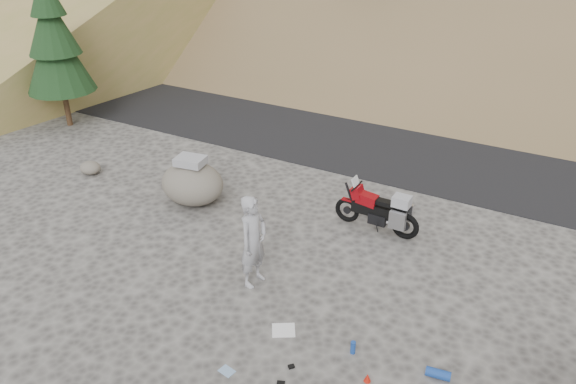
% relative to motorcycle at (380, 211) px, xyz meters
% --- Properties ---
extents(ground, '(140.00, 140.00, 0.00)m').
position_rel_motorcycle_xyz_m(ground, '(-0.70, -3.22, -0.53)').
color(ground, '#423F3C').
rests_on(ground, ground).
extents(road, '(120.00, 7.00, 0.05)m').
position_rel_motorcycle_xyz_m(road, '(-0.70, 5.78, -0.53)').
color(road, black).
rests_on(road, ground).
extents(conifer_verge, '(2.20, 2.20, 5.04)m').
position_rel_motorcycle_xyz_m(conifer_verge, '(-11.70, 1.28, 2.36)').
color(conifer_verge, '#341D13').
rests_on(conifer_verge, ground).
extents(motorcycle, '(2.10, 0.62, 1.25)m').
position_rel_motorcycle_xyz_m(motorcycle, '(0.00, 0.00, 0.00)').
color(motorcycle, black).
rests_on(motorcycle, ground).
extents(man, '(0.53, 0.75, 1.97)m').
position_rel_motorcycle_xyz_m(man, '(-1.50, -3.09, -0.53)').
color(man, '#99999E').
rests_on(man, ground).
extents(boulder, '(1.71, 1.48, 1.25)m').
position_rel_motorcycle_xyz_m(boulder, '(-4.65, -1.01, 0.01)').
color(boulder, '#57524B').
rests_on(boulder, ground).
extents(small_rock, '(0.67, 0.62, 0.36)m').
position_rel_motorcycle_xyz_m(small_rock, '(-8.22, -1.10, -0.35)').
color(small_rock, '#57524B').
rests_on(small_rock, ground).
extents(gear_white_cloth, '(0.55, 0.53, 0.01)m').
position_rel_motorcycle_xyz_m(gear_white_cloth, '(-0.28, -4.07, -0.53)').
color(gear_white_cloth, white).
rests_on(gear_white_cloth, ground).
extents(gear_blue_mat, '(0.42, 0.21, 0.16)m').
position_rel_motorcycle_xyz_m(gear_blue_mat, '(2.49, -3.82, -0.45)').
color(gear_blue_mat, navy).
rests_on(gear_blue_mat, ground).
extents(gear_bottle, '(0.10, 0.10, 0.25)m').
position_rel_motorcycle_xyz_m(gear_bottle, '(1.05, -3.98, -0.41)').
color(gear_bottle, navy).
rests_on(gear_bottle, ground).
extents(gear_funnel, '(0.14, 0.14, 0.15)m').
position_rel_motorcycle_xyz_m(gear_funnel, '(1.51, -4.45, -0.46)').
color(gear_funnel, red).
rests_on(gear_funnel, ground).
extents(gear_glove_a, '(0.16, 0.14, 0.04)m').
position_rel_motorcycle_xyz_m(gear_glove_a, '(0.31, -5.20, -0.51)').
color(gear_glove_a, black).
rests_on(gear_glove_a, ground).
extents(gear_glove_b, '(0.13, 0.13, 0.03)m').
position_rel_motorcycle_xyz_m(gear_glove_b, '(0.28, -4.79, -0.52)').
color(gear_glove_b, black).
rests_on(gear_glove_b, ground).
extents(gear_blue_cloth, '(0.29, 0.23, 0.01)m').
position_rel_motorcycle_xyz_m(gear_blue_cloth, '(-0.62, -5.39, -0.53)').
color(gear_blue_cloth, '#7F9FC4').
rests_on(gear_blue_cloth, ground).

